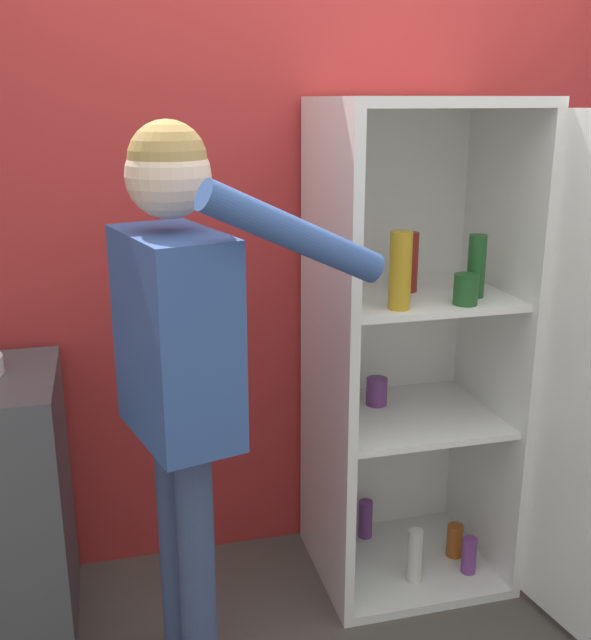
# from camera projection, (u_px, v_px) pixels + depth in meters

# --- Properties ---
(wall_back) EXTENTS (7.00, 0.06, 2.55)m
(wall_back) POSITION_uv_depth(u_px,v_px,m) (305.00, 239.00, 2.89)
(wall_back) COLOR #B72D2D
(wall_back) RESTS_ON ground_plane
(refrigerator) EXTENTS (0.84, 1.29, 1.80)m
(refrigerator) POSITION_uv_depth(u_px,v_px,m) (450.00, 361.00, 2.67)
(refrigerator) COLOR white
(refrigerator) RESTS_ON ground_plane
(person) EXTENTS (0.76, 0.56, 1.74)m
(person) POSITION_uv_depth(u_px,v_px,m) (179.00, 345.00, 2.14)
(person) COLOR #384770
(person) RESTS_ON ground_plane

